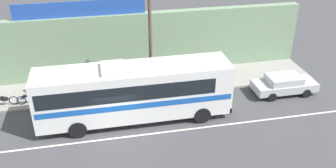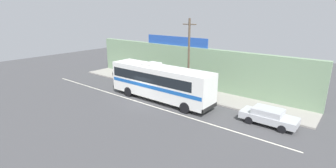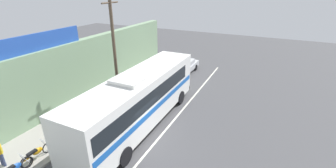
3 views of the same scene
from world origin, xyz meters
The scene contains 12 objects.
ground_plane centered at (0.00, 0.00, 0.00)m, with size 70.00×70.00×0.00m, color #444447.
sidewalk_slab centered at (0.00, 5.20, 0.07)m, with size 30.00×3.60×0.14m, color gray.
storefront_facade centered at (0.00, 7.35, 2.40)m, with size 30.00×0.70×4.80m, color gray.
storefront_billboard centered at (-1.64, 7.35, 5.35)m, with size 9.09×0.12×1.10m, color #234CAD.
road_center_stripe centered at (0.00, -0.80, 0.00)m, with size 30.00×0.14×0.01m, color silver.
intercity_bus centered at (1.15, 0.96, 2.07)m, with size 11.66×2.67×3.78m.
parked_car centered at (11.79, 2.07, 0.74)m, with size 4.39×1.88×1.37m.
utility_pole centered at (2.72, 3.84, 4.31)m, with size 1.60×0.22×8.08m.
motorcycle_red centered at (-4.13, 4.06, 0.57)m, with size 1.88×0.56×0.94m.
motorcycle_purple centered at (-7.07, 4.06, 0.57)m, with size 1.83×0.56×0.94m.
motorcycle_orange centered at (-5.36, 3.97, 0.57)m, with size 1.86×0.56×0.94m.
pedestrian_far_right centered at (-5.16, 5.25, 1.05)m, with size 0.30×0.48×1.57m.
Camera 1 is at (-0.63, -18.01, 12.80)m, focal length 38.80 mm.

